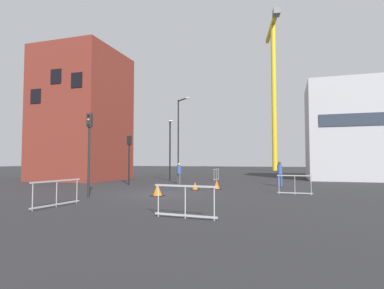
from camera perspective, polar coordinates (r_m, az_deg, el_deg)
ground at (r=17.40m, az=-5.07°, el=-9.15°), size 160.00×160.00×0.00m
brick_building at (r=32.22m, az=-19.50°, el=4.99°), size 7.14×7.52×12.48m
office_block at (r=34.37m, az=28.92°, el=2.16°), size 10.15×7.28×9.46m
construction_crane at (r=62.29m, az=14.80°, el=12.17°), size 3.57×14.62×28.74m
streetlamp_tall at (r=31.52m, az=-2.33°, el=2.31°), size 1.69×1.44×8.11m
streetlamp_short at (r=28.57m, az=-4.06°, el=-0.01°), size 0.87×1.55×5.49m
traffic_light_crosswalk at (r=16.67m, az=-18.44°, el=0.58°), size 0.31×0.39×4.30m
traffic_light_median at (r=24.33m, az=-11.50°, el=-1.32°), size 0.27×0.38×3.78m
pedestrian_walking at (r=25.12m, az=-2.42°, el=-5.01°), size 0.34×0.34×1.69m
pedestrian_waiting at (r=23.62m, az=15.87°, el=-4.83°), size 0.34×0.34×1.81m
safety_barrier_right_run at (r=17.97m, az=18.43°, el=-7.02°), size 1.86×0.10×1.08m
safety_barrier_front at (r=13.84m, az=-23.70°, el=-8.17°), size 0.28×2.53×1.08m
safety_barrier_rear at (r=29.48m, az=4.49°, el=-5.52°), size 0.07×1.92×1.08m
safety_barrier_left_run at (r=10.20m, az=-1.26°, el=-10.38°), size 2.19×0.25×1.08m
traffic_cone_orange at (r=19.92m, az=0.55°, el=-7.71°), size 0.50×0.50×0.50m
traffic_cone_on_verge at (r=20.50m, az=4.55°, el=-7.45°), size 0.58×0.58×0.59m
traffic_cone_striped at (r=16.66m, az=-6.40°, el=-8.36°), size 0.65×0.65×0.66m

